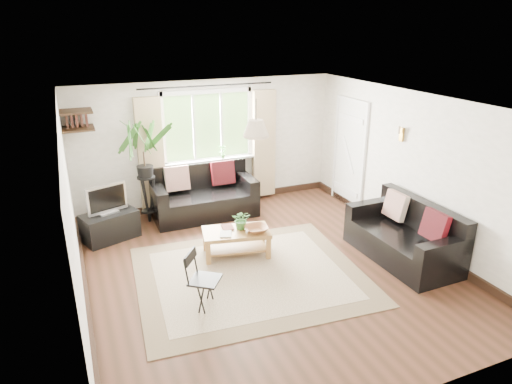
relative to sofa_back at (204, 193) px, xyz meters
name	(u,v)px	position (x,y,z in m)	size (l,w,h in m)	color
floor	(267,268)	(0.27, -2.23, -0.44)	(5.50, 5.50, 0.00)	#321D10
ceiling	(268,103)	(0.27, -2.23, 1.96)	(5.50, 5.50, 0.00)	white
wall_back	(208,144)	(0.27, 0.52, 0.76)	(5.00, 0.02, 2.40)	beige
wall_front	(400,296)	(0.27, -4.98, 0.76)	(5.00, 0.02, 2.40)	beige
wall_left	(72,220)	(-2.23, -2.23, 0.76)	(0.02, 5.50, 2.40)	beige
wall_right	(413,170)	(2.77, -2.23, 0.76)	(0.02, 5.50, 2.40)	beige
rug	(250,275)	(-0.03, -2.32, -0.43)	(3.12, 2.67, 0.02)	beige
window	(208,127)	(0.27, 0.48, 1.11)	(2.50, 0.16, 2.16)	white
door	(349,155)	(2.74, -0.53, 0.56)	(0.06, 0.96, 2.06)	silver
corner_shelf	(77,120)	(-1.98, 0.27, 1.45)	(0.50, 0.50, 0.34)	black
pendant_lamp	(256,124)	(0.27, -1.83, 1.61)	(0.36, 0.36, 0.54)	beige
wall_sconce	(400,132)	(2.70, -1.93, 1.30)	(0.12, 0.12, 0.28)	beige
sofa_back	(204,193)	(0.00, 0.00, 0.00)	(1.85, 0.93, 0.87)	black
sofa_right	(403,233)	(2.27, -2.74, -0.02)	(0.88, 1.76, 0.83)	black
coffee_table	(236,243)	(0.01, -1.67, -0.23)	(1.01, 0.55, 0.41)	brown
table_plant	(241,220)	(0.11, -1.65, 0.13)	(0.28, 0.24, 0.31)	#366E2C
bowl	(256,229)	(0.27, -1.82, 0.02)	(0.35, 0.35, 0.09)	brown
book_a	(220,234)	(-0.26, -1.71, -0.02)	(0.17, 0.23, 0.02)	silver
book_b	(222,228)	(-0.17, -1.52, -0.01)	(0.17, 0.23, 0.02)	#5A2D24
tv_stand	(110,226)	(-1.71, -0.35, -0.21)	(0.86, 0.48, 0.46)	black
tv	(107,198)	(-1.71, -0.35, 0.28)	(0.66, 0.22, 0.51)	#A5A5AA
palm_stand	(145,173)	(-1.00, 0.11, 0.49)	(0.72, 0.72, 1.84)	black
folding_chair	(205,281)	(-0.83, -2.81, -0.06)	(0.39, 0.39, 0.75)	black
sill_plant	(223,151)	(0.52, 0.40, 0.63)	(0.14, 0.10, 0.27)	#2D6023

